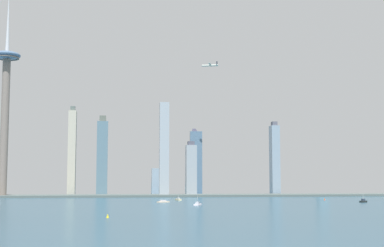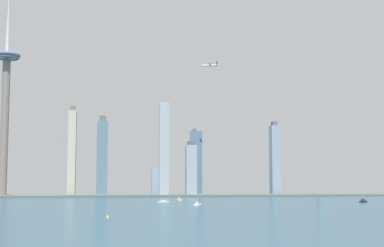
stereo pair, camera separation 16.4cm
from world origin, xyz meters
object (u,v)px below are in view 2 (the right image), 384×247
Objects in this scene: skyscraper_2 at (195,163)px; skyscraper_3 at (72,152)px; observation_tower at (6,91)px; skyscraper_7 at (275,160)px; boat_1 at (363,201)px; boat_2 at (178,199)px; airplane at (210,65)px; skyscraper_0 at (102,157)px; boat_3 at (198,204)px; channel_buoy_0 at (325,199)px; skyscraper_5 at (164,149)px; channel_buoy_1 at (108,216)px; skyscraper_8 at (191,170)px; skyscraper_4 at (158,182)px; skyscraper_6 at (322,174)px; boat_0 at (163,202)px.

skyscraper_3 is at bearing -170.60° from skyscraper_2.
observation_tower is 2.77× the size of skyscraper_2.
skyscraper_7 is 12.83× the size of boat_1.
airplane is at bearing -35.29° from boat_2.
skyscraper_0 is 364.72m from boat_3.
skyscraper_3 reaches higher than channel_buoy_0.
skyscraper_5 is 353.29m from boat_1.
skyscraper_3 is at bearing 165.89° from skyscraper_0.
boat_3 is at bearing 94.99° from airplane.
skyscraper_5 is 318.81m from boat_3.
channel_buoy_1 is (-287.90, -299.76, -0.00)m from channel_buoy_0.
skyscraper_8 is 256.07m from channel_buoy_0.
skyscraper_4 reaches higher than boat_1.
channel_buoy_1 is (-151.22, -570.37, -56.33)m from skyscraper_2.
skyscraper_8 is at bearing -164.72° from boat_3.
skyscraper_5 is at bearing 79.90° from channel_buoy_1.
boat_3 reaches higher than channel_buoy_0.
boat_2 is (-293.81, -235.78, -35.06)m from skyscraper_6.
skyscraper_8 is at bearing -8.51° from skyscraper_0.
skyscraper_4 is 2.95× the size of boat_0.
channel_buoy_1 is (-87.12, -489.17, -76.10)m from skyscraper_5.
boat_3 is (-211.32, -43.57, -0.24)m from boat_1.
boat_2 is (-42.78, -180.60, -42.23)m from skyscraper_8.
skyscraper_6 is at bearing -164.83° from boat_0.
skyscraper_6 is (449.77, 20.26, -36.89)m from skyscraper_3.
airplane is at bearing -27.90° from skyscraper_8.
airplane reaches higher than skyscraper_4.
skyscraper_0 is 172.61m from skyscraper_2.
skyscraper_7 reaches higher than boat_3.
skyscraper_2 reaches higher than boat_1.
skyscraper_6 is 0.83× the size of skyscraper_8.
observation_tower is 528.06m from channel_buoy_1.
skyscraper_2 is 4.03× the size of airplane.
observation_tower reaches higher than channel_buoy_0.
skyscraper_8 reaches higher than boat_2.
airplane is at bearing -49.70° from skyscraper_4.
boat_1 is (173.53, -276.36, -41.96)m from skyscraper_8.
airplane is at bearing -12.52° from skyscraper_3.
skyscraper_0 reaches higher than skyscraper_8.
skyscraper_8 reaches higher than boat_1.
boat_2 is at bearing 74.13° from channel_buoy_1.
airplane reaches higher than skyscraper_7.
skyscraper_2 is 219.98m from skyscraper_3.
boat_1 is 0.62× the size of boat_2.
boat_3 is 6.36× the size of channel_buoy_1.
channel_buoy_0 is (204.11, -277.96, -22.17)m from skyscraper_4.
skyscraper_0 is 2.86× the size of skyscraper_4.
skyscraper_8 is at bearing -10.35° from airplane.
skyscraper_0 is 1.47× the size of skyscraper_8.
skyscraper_5 is 9.51× the size of boat_2.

